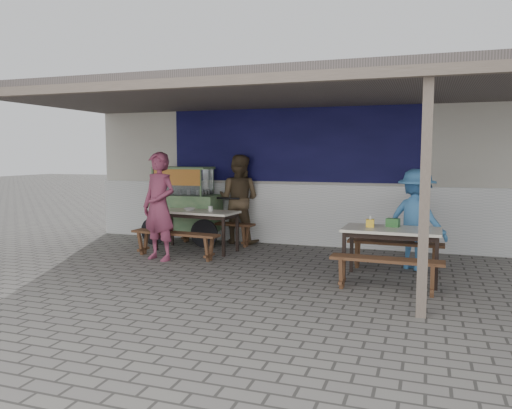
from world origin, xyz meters
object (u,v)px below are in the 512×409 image
Objects in this scene: bench_left_street at (175,238)px; bench_left_wall at (215,227)px; bench_right_wall at (395,249)px; vendor_cart at (185,202)px; patron_street_side at (159,206)px; patron_wall_side at (239,199)px; table_left at (196,215)px; donation_box at (393,223)px; condiment_jar at (211,209)px; bench_right_street at (386,267)px; patron_right_table at (416,219)px; condiment_bowl at (189,209)px; table_right at (392,234)px; tissue_box at (370,223)px.

bench_left_street and bench_left_wall have the same top height.
bench_right_wall is 4.32m from vendor_cart.
patron_wall_side is (0.69, 1.94, -0.03)m from patron_street_side.
table_left is at bearing -90.00° from bench_left_wall.
donation_box is at bearing -89.96° from bench_right_wall.
donation_box reaches higher than condiment_jar.
patron_right_table reaches higher than bench_right_street.
bench_left_wall is at bearing 94.15° from patron_street_side.
patron_wall_side is (0.45, 1.02, 0.22)m from table_left.
bench_right_street is at bearing -25.31° from condiment_bowl.
bench_left_wall is at bearing 73.60° from condiment_bowl.
donation_box is (0.02, 0.81, 0.47)m from bench_right_street.
bench_right_wall is 0.68m from donation_box.
vendor_cart reaches higher than bench_right_wall.
bench_left_street is at bearing -72.46° from vendor_cart.
bench_right_street is 4.80m from vendor_cart.
bench_left_wall is 0.74m from patron_wall_side.
vendor_cart is at bearing 19.23° from patron_right_table.
bench_right_street is at bearing -32.48° from vendor_cart.
bench_right_wall is at bearing -6.72° from condiment_bowl.
condiment_bowl is (-0.59, -1.02, -0.12)m from patron_wall_side.
patron_right_table is (3.82, -0.94, 0.44)m from bench_left_wall.
bench_right_street is 0.94m from donation_box.
patron_right_table is at bearing 71.45° from table_right.
bench_right_street is at bearing 108.48° from patron_right_table.
donation_box reaches higher than bench_right_wall.
table_left is 1.11× the size of bench_right_street.
patron_right_table reaches higher than donation_box.
patron_wall_side is at bearing 44.99° from bench_left_wall.
tissue_box is (3.83, -1.72, -0.03)m from vendor_cart.
bench_right_wall is at bearing -7.93° from condiment_jar.
bench_right_street is 1.61m from patron_right_table.
table_right is at bearing -21.56° from bench_left_wall.
table_left is 0.88× the size of patron_street_side.
patron_street_side reaches higher than donation_box.
vendor_cart reaches higher than condiment_jar.
bench_left_street is 3.39m from tissue_box.
patron_street_side is 3.52m from tissue_box.
patron_street_side is (-3.82, 0.17, 0.24)m from table_right.
tissue_box is at bearing 175.52° from table_right.
bench_left_wall is (0.07, 0.70, -0.33)m from table_left.
donation_box is 3.43m from condiment_jar.
patron_street_side is 3.82m from donation_box.
bench_right_wall is at bearing -17.00° from vendor_cart.
table_right is at bearing -16.42° from condiment_bowl.
tissue_box is at bearing -26.37° from vendor_cart.
tissue_box is 0.33m from donation_box.
patron_right_table is at bearing 12.29° from bench_left_street.
bench_right_wall is (0.03, 1.31, 0.00)m from bench_right_street.
table_left is at bearing 27.21° from patron_right_table.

